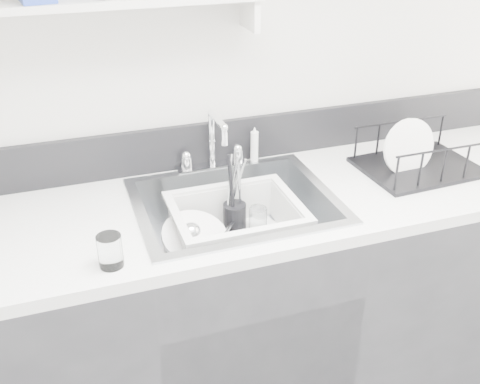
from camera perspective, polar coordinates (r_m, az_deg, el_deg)
name	(u,v)px	position (r m, az deg, el deg)	size (l,w,h in m)	color
counter_run	(236,312)	(2.07, -0.46, -12.09)	(3.20, 0.62, 0.92)	#29292D
backsplash	(209,144)	(2.03, -3.20, 4.93)	(3.20, 0.02, 0.16)	black
sink	(235,225)	(1.85, -0.50, -3.38)	(0.64, 0.52, 0.20)	silver
faucet	(213,154)	(1.99, -2.77, 3.84)	(0.26, 0.18, 0.23)	silver
side_sprayer	(254,145)	(2.04, 1.47, 4.81)	(0.03, 0.03, 0.14)	silver
wall_shelf	(94,5)	(1.76, -14.62, 17.88)	(1.00, 0.16, 0.12)	silver
wash_tub	(236,227)	(1.84, -0.39, -3.55)	(0.41, 0.34, 0.16)	silver
plate_stack	(198,244)	(1.83, -4.28, -5.27)	(0.26, 0.26, 0.10)	white
utensil_cup	(234,215)	(1.92, -0.57, -2.32)	(0.08, 0.08, 0.27)	black
ladle	(211,240)	(1.83, -2.92, -4.88)	(0.27, 0.10, 0.08)	silver
tumbler_in_tub	(258,220)	(1.92, 1.82, -2.83)	(0.06, 0.06, 0.09)	white
tumbler_counter	(110,251)	(1.53, -13.06, -5.86)	(0.07, 0.07, 0.09)	white
dish_rack	(420,151)	(2.09, 17.86, 4.03)	(0.41, 0.31, 0.14)	black
bowl_small	(258,245)	(1.84, 1.86, -5.40)	(0.11, 0.11, 0.03)	white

